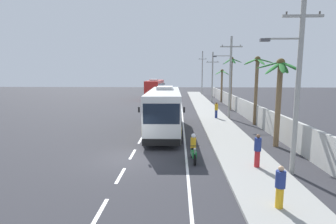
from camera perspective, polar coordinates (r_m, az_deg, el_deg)
name	(u,v)px	position (r m, az deg, el deg)	size (l,w,h in m)	color
ground_plane	(130,159)	(16.10, -8.22, -9.99)	(160.00, 160.00, 0.00)	#303035
sidewalk_kerb	(219,126)	(25.81, 11.01, -2.89)	(3.20, 90.00, 0.14)	#999993
lane_markings	(171,117)	(30.40, 0.59, -1.16)	(3.51, 71.75, 0.01)	white
boundary_wall	(249,111)	(30.31, 17.03, 0.28)	(0.24, 60.00, 1.93)	#B2B2AD
coach_bus_foreground	(164,108)	(22.95, -0.78, 0.76)	(3.15, 12.13, 3.85)	white
coach_bus_far_lane	(155,89)	(52.22, -2.82, 5.07)	(3.18, 12.02, 3.89)	red
motorcycle_beside_bus	(193,150)	(15.50, 5.51, -8.15)	(0.56, 1.96, 1.60)	black
pedestrian_near_kerb	(216,110)	(29.57, 10.37, 0.53)	(0.36, 0.36, 1.77)	navy
pedestrian_midwalk	(258,150)	(14.76, 18.74, -7.75)	(0.36, 0.36, 1.76)	red
pedestrian_far_walk	(280,186)	(10.81, 23.02, -14.50)	(0.36, 0.36, 1.60)	gold
utility_pole_nearest	(297,78)	(14.24, 26.07, 6.56)	(2.86, 0.24, 9.10)	#9E9E99
utility_pole_mid	(230,75)	(29.91, 13.16, 7.73)	(3.21, 0.24, 8.96)	#9E9E99
utility_pole_far	(212,77)	(46.08, 9.54, 7.54)	(2.13, 0.24, 8.57)	#9E9E99
utility_pole_distant	(202,72)	(62.29, 7.39, 8.44)	(1.84, 0.24, 10.03)	#9E9E99
palm_nearest	(257,79)	(27.12, 18.54, 6.83)	(2.94, 2.90, 6.65)	brown
palm_second	(222,80)	(47.16, 11.52, 6.87)	(2.63, 2.94, 5.71)	brown
palm_third	(279,87)	(19.36, 22.86, 4.99)	(2.95, 2.94, 6.02)	brown
palm_fourth	(231,75)	(37.09, 13.42, 7.68)	(2.59, 2.71, 7.22)	brown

